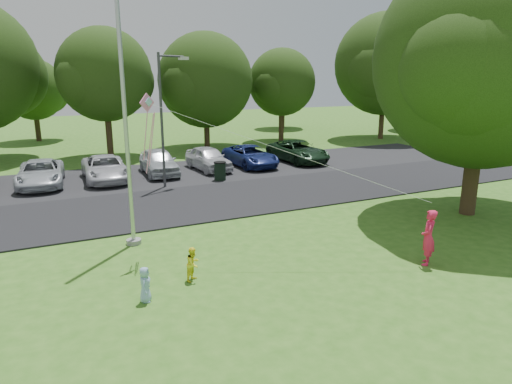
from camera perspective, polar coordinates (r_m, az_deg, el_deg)
name	(u,v)px	position (r m, az deg, el deg)	size (l,w,h in m)	color
ground	(297,282)	(12.98, 5.15, -11.19)	(120.00, 120.00, 0.00)	#34691B
park_road	(195,202)	(20.72, -7.64, -1.29)	(60.00, 6.00, 0.06)	black
parking_strip	(159,175)	(26.81, -11.99, 2.12)	(42.00, 7.00, 0.06)	black
flagpole	(125,121)	(15.30, -16.02, 8.50)	(0.50, 0.50, 10.00)	#B7BABF
street_lamp	(165,108)	(23.33, -11.26, 10.22)	(1.77, 0.90, 6.65)	#3F3F44
trash_can	(220,171)	(24.78, -4.52, 2.59)	(0.67, 0.67, 1.06)	black
big_tree	(485,64)	(20.05, 26.69, 14.13)	(9.17, 8.48, 10.45)	#332316
tree_row	(147,73)	(35.09, -13.45, 14.24)	(64.35, 11.94, 10.88)	#332316
horizon_trees	(151,89)	(45.06, -12.94, 12.43)	(77.46, 7.20, 7.02)	#332316
parked_cars	(165,162)	(26.70, -11.25, 3.65)	(20.75, 5.26, 1.47)	#C6B793
woman	(428,237)	(14.73, 20.74, -5.33)	(0.62, 0.41, 1.71)	#F32052
child_yellow	(193,264)	(12.99, -7.86, -8.89)	(0.47, 0.37, 0.98)	#FFF328
child_blue	(145,285)	(12.08, -13.70, -11.17)	(0.46, 0.30, 0.93)	#8CB4D8
kite	(158,121)	(14.06, -12.13, 8.72)	(7.51, 4.60, 3.15)	pink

